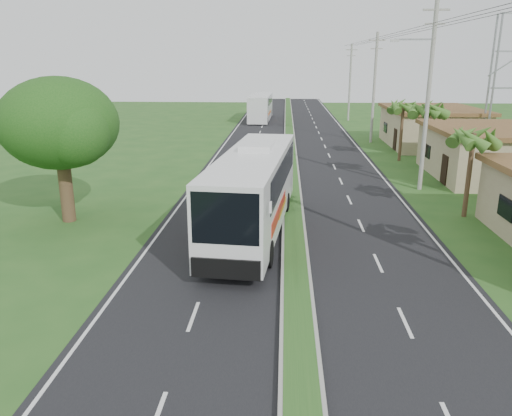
{
  "coord_description": "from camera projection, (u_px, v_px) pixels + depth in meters",
  "views": [
    {
      "loc": [
        -0.54,
        -14.84,
        8.24
      ],
      "look_at": [
        -1.79,
        6.89,
        1.8
      ],
      "focal_mm": 35.0,
      "sensor_mm": 36.0,
      "label": 1
    }
  ],
  "objects": [
    {
      "name": "motorcyclist",
      "position": [
        248.0,
        241.0,
        21.13
      ],
      "size": [
        1.82,
        0.54,
        2.45
      ],
      "rotation": [
        0.0,
        0.0,
        0.01
      ],
      "color": "black",
      "rests_on": "ground"
    },
    {
      "name": "utility_pole_d",
      "position": [
        350.0,
        82.0,
        70.03
      ],
      "size": [
        1.6,
        0.28,
        10.5
      ],
      "color": "gray",
      "rests_on": "ground"
    },
    {
      "name": "palm_verge_b",
      "position": [
        473.0,
        138.0,
        26.25
      ],
      "size": [
        2.4,
        2.4,
        5.05
      ],
      "color": "#473321",
      "rests_on": "ground"
    },
    {
      "name": "shop_mid",
      "position": [
        484.0,
        152.0,
        36.28
      ],
      "size": [
        7.6,
        10.6,
        3.67
      ],
      "color": "tan",
      "rests_on": "ground"
    },
    {
      "name": "shop_far",
      "position": [
        431.0,
        127.0,
        49.66
      ],
      "size": [
        8.6,
        11.6,
        3.82
      ],
      "color": "tan",
      "rests_on": "ground"
    },
    {
      "name": "palm_verge_c",
      "position": [
        427.0,
        110.0,
        32.77
      ],
      "size": [
        2.4,
        2.4,
        5.85
      ],
      "color": "#473321",
      "rests_on": "ground"
    },
    {
      "name": "lane_edge_left",
      "position": [
        199.0,
        179.0,
        36.03
      ],
      "size": [
        0.12,
        160.0,
        0.01
      ],
      "primitive_type": "cube",
      "color": "silver",
      "rests_on": "ground"
    },
    {
      "name": "lane_edge_right",
      "position": [
        386.0,
        182.0,
        35.29
      ],
      "size": [
        0.12,
        160.0,
        0.01
      ],
      "primitive_type": "cube",
      "color": "silver",
      "rests_on": "ground"
    },
    {
      "name": "palm_verge_d",
      "position": [
        403.0,
        107.0,
        41.52
      ],
      "size": [
        2.4,
        2.4,
        5.25
      ],
      "color": "#473321",
      "rests_on": "ground"
    },
    {
      "name": "median_strip",
      "position": [
        292.0,
        179.0,
        35.63
      ],
      "size": [
        1.2,
        160.0,
        0.18
      ],
      "color": "gray",
      "rests_on": "ground"
    },
    {
      "name": "utility_pole_b",
      "position": [
        428.0,
        93.0,
        31.5
      ],
      "size": [
        3.2,
        0.28,
        12.0
      ],
      "color": "gray",
      "rests_on": "ground"
    },
    {
      "name": "ground",
      "position": [
        298.0,
        320.0,
        16.52
      ],
      "size": [
        180.0,
        180.0,
        0.0
      ],
      "primitive_type": "plane",
      "color": "#26511D",
      "rests_on": "ground"
    },
    {
      "name": "coach_bus_main",
      "position": [
        254.0,
        186.0,
        24.32
      ],
      "size": [
        4.01,
        13.52,
        4.31
      ],
      "rotation": [
        0.0,
        0.0,
        -0.09
      ],
      "color": "silver",
      "rests_on": "ground"
    },
    {
      "name": "road_asphalt",
      "position": [
        292.0,
        181.0,
        35.66
      ],
      "size": [
        14.0,
        160.0,
        0.02
      ],
      "primitive_type": "cube",
      "color": "black",
      "rests_on": "ground"
    },
    {
      "name": "utility_pole_c",
      "position": [
        374.0,
        87.0,
        50.82
      ],
      "size": [
        1.6,
        0.28,
        11.0
      ],
      "color": "gray",
      "rests_on": "ground"
    },
    {
      "name": "coach_bus_far",
      "position": [
        261.0,
        106.0,
        71.24
      ],
      "size": [
        3.02,
        12.48,
        3.61
      ],
      "rotation": [
        0.0,
        0.0,
        -0.03
      ],
      "color": "silver",
      "rests_on": "ground"
    },
    {
      "name": "shade_tree",
      "position": [
        57.0,
        127.0,
        25.35
      ],
      "size": [
        6.3,
        6.0,
        7.54
      ],
      "color": "#473321",
      "rests_on": "ground"
    }
  ]
}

